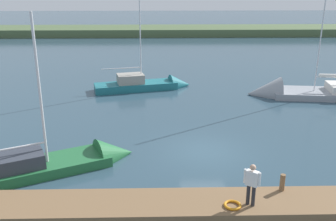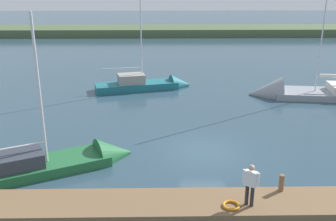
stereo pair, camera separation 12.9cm
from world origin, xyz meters
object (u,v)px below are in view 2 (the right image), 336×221
sailboat_inner_slip (63,164)px  person_on_dock (251,182)px  life_ring_buoy (231,205)px  sailboat_far_left (303,95)px  sailboat_far_right (150,86)px  mooring_post_far (281,183)px

sailboat_inner_slip → person_on_dock: sailboat_inner_slip is taller
life_ring_buoy → sailboat_far_left: bearing=-117.8°
sailboat_inner_slip → sailboat_far_left: bearing=10.4°
sailboat_far_right → sailboat_far_left: (-11.91, 2.49, -0.07)m
sailboat_far_left → life_ring_buoy: bearing=69.3°
mooring_post_far → sailboat_far_right: 18.19m
sailboat_inner_slip → sailboat_far_left: (-15.69, -11.50, -0.02)m
sailboat_inner_slip → sailboat_far_left: sailboat_far_left is taller
sailboat_far_right → mooring_post_far: bearing=-85.4°
sailboat_far_right → sailboat_inner_slip: bearing=-118.8°
mooring_post_far → sailboat_far_right: (5.71, -17.26, -0.66)m
sailboat_far_right → person_on_dock: sailboat_far_right is taller
sailboat_far_left → mooring_post_far: bearing=74.4°
mooring_post_far → person_on_dock: bearing=33.9°
life_ring_buoy → sailboat_far_left: size_ratio=0.05×
mooring_post_far → sailboat_far_right: bearing=-71.7°
mooring_post_far → person_on_dock: (1.50, 1.01, 0.61)m
sailboat_far_left → person_on_dock: bearing=71.1°
life_ring_buoy → person_on_dock: size_ratio=0.40×
person_on_dock → sailboat_far_right: bearing=46.2°
person_on_dock → sailboat_far_left: bearing=7.3°
mooring_post_far → sailboat_inner_slip: sailboat_inner_slip is taller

